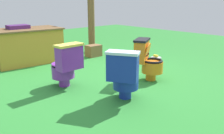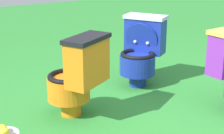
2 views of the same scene
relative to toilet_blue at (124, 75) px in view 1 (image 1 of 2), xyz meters
name	(u,v)px [view 1 (image 1 of 2)]	position (x,y,z in m)	size (l,w,h in m)	color
ground	(100,78)	(0.35, 0.96, -0.37)	(14.00, 14.00, 0.00)	#2D8433
toilet_blue	(124,75)	(0.00, 0.00, 0.00)	(0.63, 0.60, 0.73)	#192D9E
toilet_purple	(66,65)	(-0.32, 1.00, 0.00)	(0.45, 0.51, 0.73)	purple
toilet_orange	(147,59)	(0.94, 0.36, 0.00)	(0.59, 0.62, 0.73)	orange
vendor_table	(27,45)	(-0.12, 2.95, 0.02)	(1.51, 0.96, 0.85)	#B7842D
wooden_post	(91,18)	(1.69, 2.94, 0.53)	(0.18, 0.18, 1.81)	brown
small_crate	(94,51)	(1.36, 2.44, -0.23)	(0.36, 0.27, 0.29)	brown
lemon_bucket	(156,62)	(1.70, 0.74, -0.26)	(0.22, 0.22, 0.28)	#B7B7BF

